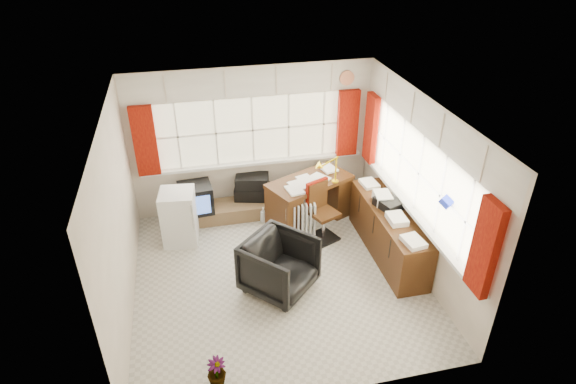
% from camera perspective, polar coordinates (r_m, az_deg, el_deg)
% --- Properties ---
extents(ground, '(4.00, 4.00, 0.00)m').
position_cam_1_polar(ground, '(7.01, -1.14, -10.03)').
color(ground, beige).
rests_on(ground, ground).
extents(room_walls, '(4.00, 4.00, 4.00)m').
position_cam_1_polar(room_walls, '(6.14, -1.29, 0.66)').
color(room_walls, beige).
rests_on(room_walls, ground).
extents(window_back, '(3.70, 0.12, 3.60)m').
position_cam_1_polar(window_back, '(8.09, -4.03, 3.95)').
color(window_back, beige).
rests_on(window_back, room_walls).
extents(window_right, '(0.12, 3.70, 3.60)m').
position_cam_1_polar(window_right, '(7.02, 14.51, -1.54)').
color(window_right, beige).
rests_on(window_right, room_walls).
extents(curtains, '(3.83, 3.83, 1.15)m').
position_cam_1_polar(curtains, '(7.16, 4.50, 4.77)').
color(curtains, '#961F08').
rests_on(curtains, room_walls).
extents(overhead_cabinets, '(3.98, 3.98, 0.48)m').
position_cam_1_polar(overhead_cabinets, '(6.92, 5.08, 10.94)').
color(overhead_cabinets, silver).
rests_on(overhead_cabinets, room_walls).
extents(desk, '(1.53, 1.19, 0.82)m').
position_cam_1_polar(desk, '(7.93, 2.53, -0.79)').
color(desk, '#4E2F12').
rests_on(desk, ground).
extents(desk_lamp, '(0.19, 0.17, 0.47)m').
position_cam_1_polar(desk_lamp, '(7.58, 5.72, 3.37)').
color(desk_lamp, yellow).
rests_on(desk_lamp, desk).
extents(task_chair, '(0.54, 0.55, 0.97)m').
position_cam_1_polar(task_chair, '(7.54, 3.81, -1.93)').
color(task_chair, black).
rests_on(task_chair, ground).
extents(office_chair, '(1.21, 1.21, 0.79)m').
position_cam_1_polar(office_chair, '(6.58, -1.02, -8.71)').
color(office_chair, black).
rests_on(office_chair, ground).
extents(radiator, '(0.44, 0.22, 0.64)m').
position_cam_1_polar(radiator, '(7.58, 1.68, -4.00)').
color(radiator, white).
rests_on(radiator, ground).
extents(credenza, '(0.50, 2.00, 0.85)m').
position_cam_1_polar(credenza, '(7.38, 11.80, -4.58)').
color(credenza, '#4E2F12').
rests_on(credenza, ground).
extents(file_tray, '(0.41, 0.46, 0.13)m').
position_cam_1_polar(file_tray, '(7.24, 11.80, -1.32)').
color(file_tray, black).
rests_on(file_tray, credenza).
extents(tv_bench, '(1.40, 0.50, 0.25)m').
position_cam_1_polar(tv_bench, '(8.25, -7.35, -2.23)').
color(tv_bench, olive).
rests_on(tv_bench, ground).
extents(crt_tv, '(0.56, 0.53, 0.48)m').
position_cam_1_polar(crt_tv, '(7.98, -10.87, -0.73)').
color(crt_tv, black).
rests_on(crt_tv, tv_bench).
extents(hifi_stack, '(0.67, 0.51, 0.43)m').
position_cam_1_polar(hifi_stack, '(8.24, -4.26, 0.61)').
color(hifi_stack, black).
rests_on(hifi_stack, tv_bench).
extents(mini_fridge, '(0.57, 0.58, 0.88)m').
position_cam_1_polar(mini_fridge, '(7.65, -12.78, -2.89)').
color(mini_fridge, white).
rests_on(mini_fridge, ground).
extents(spray_bottle_a, '(0.12, 0.12, 0.28)m').
position_cam_1_polar(spray_bottle_a, '(8.07, -2.95, -2.70)').
color(spray_bottle_a, silver).
rests_on(spray_bottle_a, ground).
extents(spray_bottle_b, '(0.11, 0.11, 0.18)m').
position_cam_1_polar(spray_bottle_b, '(7.49, -1.24, -6.12)').
color(spray_bottle_b, '#98E3DE').
rests_on(spray_bottle_b, ground).
extents(flower_vase, '(0.24, 0.24, 0.37)m').
position_cam_1_polar(flower_vase, '(5.67, -8.47, -20.37)').
color(flower_vase, black).
rests_on(flower_vase, ground).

